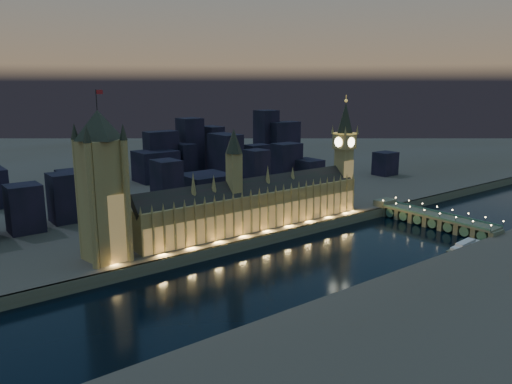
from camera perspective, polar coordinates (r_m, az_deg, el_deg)
ground_plane at (r=343.43m, az=4.97°, el=-7.90°), size 2000.00×2000.00×0.00m
north_bank at (r=796.00m, az=-21.13°, el=3.33°), size 2000.00×960.00×8.00m
embankment_wall at (r=371.61m, az=0.70°, el=-5.60°), size 2000.00×2.50×8.00m
palace_of_westminster at (r=386.51m, az=-0.14°, el=-1.43°), size 202.00×21.67×78.00m
victoria_tower at (r=323.04m, az=-17.21°, el=1.46°), size 31.68×31.68×106.92m
elizabeth_tower at (r=445.77m, az=10.07°, el=5.14°), size 18.00×18.00×100.39m
westminster_bridge at (r=447.73m, az=19.33°, el=-2.90°), size 19.23×113.00×15.90m
river_boat at (r=401.37m, az=22.80°, el=-5.59°), size 41.11×13.37×4.50m
city_backdrop at (r=555.85m, az=-9.42°, el=3.25°), size 474.11×215.63×88.55m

